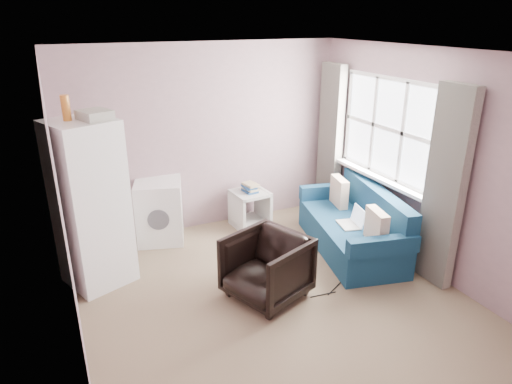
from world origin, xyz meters
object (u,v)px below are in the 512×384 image
side_table (250,206)px  sofa (355,228)px  armchair (267,265)px  fridge (91,204)px  washing_machine (159,210)px

side_table → sofa: sofa is taller
armchair → fridge: size_ratio=0.37×
fridge → sofa: fridge is taller
fridge → side_table: (2.12, 0.59, -0.63)m
armchair → fridge: (-1.56, 1.08, 0.55)m
fridge → side_table: 2.29m
fridge → washing_machine: bearing=17.1°
washing_machine → side_table: 1.26m
fridge → washing_machine: 1.22m
sofa → fridge: bearing=-178.7°
sofa → washing_machine: bearing=161.6°
armchair → fridge: 1.98m
fridge → side_table: size_ratio=3.26×
fridge → side_table: fridge is taller
side_table → fridge: bearing=-164.4°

